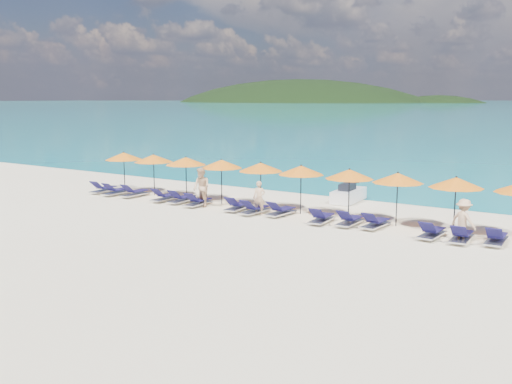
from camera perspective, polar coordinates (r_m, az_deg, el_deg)
The scene contains 31 objects.
ground at distance 22.67m, azimuth -4.18°, elevation -4.03°, with size 1400.00×1400.00×0.00m, color beige.
headland_main at distance 641.01m, azimuth 4.02°, elevation 5.53°, with size 374.00×242.00×126.50m.
headland_small at distance 601.50m, azimuth 17.59°, elevation 5.15°, with size 162.00×126.00×85.50m.
jetski at distance 29.46m, azimuth 9.23°, elevation -0.22°, with size 1.14×2.71×0.95m.
beachgoer_a at distance 25.92m, azimuth 0.31°, elevation -0.58°, with size 0.56×0.37×1.53m, color tan.
beachgoer_b at distance 27.76m, azimuth -5.49°, elevation 0.45°, with size 0.93×0.54×1.92m, color tan.
beachgoer_c at distance 22.35m, azimuth 20.03°, elevation -2.68°, with size 1.03×0.48×1.60m, color tan.
umbrella_0 at distance 32.92m, azimuth -13.09°, elevation 3.52°, with size 2.10×2.10×2.28m.
umbrella_1 at distance 31.34m, azimuth -10.21°, elevation 3.33°, with size 2.10×2.10×2.28m.
umbrella_2 at distance 29.75m, azimuth -7.03°, elevation 3.09°, with size 2.10×2.10×2.28m.
umbrella_3 at distance 28.31m, azimuth -3.48°, elevation 2.82°, with size 2.10×2.10×2.28m.
umbrella_4 at distance 26.97m, azimuth 0.47°, elevation 2.51°, with size 2.10×2.10×2.28m.
umbrella_5 at distance 25.88m, azimuth 4.53°, elevation 2.18°, with size 2.10×2.10×2.28m.
umbrella_6 at distance 24.80m, azimuth 9.32°, elevation 1.77°, with size 2.10×2.10×2.28m.
umbrella_7 at distance 24.03m, azimuth 13.99°, elevation 1.38°, with size 2.10×2.10×2.28m.
umbrella_8 at distance 23.37m, azimuth 19.38°, elevation 0.90°, with size 2.10×2.10×2.28m.
lounger_0 at distance 32.88m, azimuth -15.02°, elevation 0.30°, with size 0.79×1.75×0.66m.
lounger_1 at distance 31.94m, azimuth -13.82°, elevation 0.09°, with size 0.66×1.71×0.66m.
lounger_2 at distance 31.20m, azimuth -12.04°, elevation -0.06°, with size 0.62×1.70×0.66m.
lounger_3 at distance 29.56m, azimuth -9.09°, elevation -0.49°, with size 0.64×1.71×0.66m.
lounger_4 at distance 28.93m, azimuth -7.46°, elevation -0.67°, with size 0.66×1.71×0.66m.
lounger_5 at distance 28.02m, azimuth -5.83°, elevation -0.97°, with size 0.69×1.72×0.66m.
lounger_6 at distance 26.79m, azimuth -1.87°, elevation -1.40°, with size 0.78×1.75×0.66m.
lounger_7 at distance 25.98m, azimuth -0.15°, elevation -1.74°, with size 0.73×1.74×0.66m.
lounger_8 at distance 25.64m, azimuth 2.48°, elevation -1.90°, with size 0.74×1.74×0.66m.
lounger_9 at distance 24.28m, azimuth 6.57°, elevation -2.59°, with size 0.74×1.74×0.66m.
lounger_10 at distance 23.97m, azimuth 9.36°, elevation -2.82°, with size 0.63×1.70×0.66m.
lounger_11 at distance 23.70m, azimuth 11.86°, elevation -3.04°, with size 0.75×1.74×0.66m.
lounger_12 at distance 22.59m, azimuth 17.17°, elevation -3.87°, with size 0.70×1.73×0.66m.
lounger_13 at distance 22.34m, azimuth 19.87°, elevation -4.16°, with size 0.69×1.72×0.66m.
lounger_14 at distance 22.44m, azimuth 22.89°, elevation -4.28°, with size 0.67×1.72×0.66m.
Camera 1 is at (13.47, -17.46, 5.27)m, focal length 40.00 mm.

